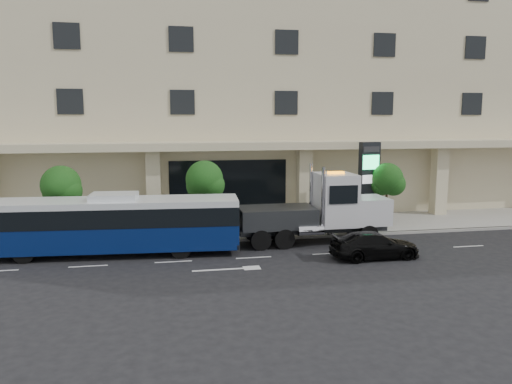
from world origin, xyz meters
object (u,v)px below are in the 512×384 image
(city_bus, at_px, (115,224))
(signage_pylon, at_px, (369,184))
(tow_truck, at_px, (321,211))
(black_sedan, at_px, (375,245))

(city_bus, relative_size, signage_pylon, 2.39)
(city_bus, xyz_separation_m, tow_truck, (11.15, 0.51, 0.18))
(tow_truck, bearing_deg, city_bus, -177.77)
(city_bus, bearing_deg, black_sedan, -9.52)
(city_bus, xyz_separation_m, black_sedan, (12.84, -3.08, -0.97))
(black_sedan, relative_size, signage_pylon, 0.85)
(tow_truck, bearing_deg, signage_pylon, 35.61)
(black_sedan, bearing_deg, tow_truck, 23.97)
(city_bus, xyz_separation_m, signage_pylon, (15.29, 3.52, 1.24))
(city_bus, height_order, signage_pylon, signage_pylon)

